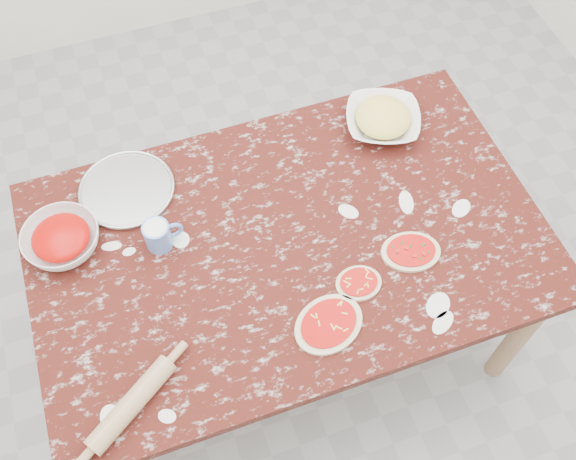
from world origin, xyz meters
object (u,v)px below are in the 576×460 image
(cheese_bowl, at_px, (382,121))
(flour_mug, at_px, (159,235))
(pizza_tray, at_px, (127,190))
(rolling_pin, at_px, (132,404))
(worktable, at_px, (288,252))
(sauce_bowl, at_px, (62,240))

(cheese_bowl, height_order, flour_mug, flour_mug)
(pizza_tray, distance_m, rolling_pin, 0.72)
(worktable, bearing_deg, sauce_bowl, 162.83)
(worktable, distance_m, rolling_pin, 0.68)
(sauce_bowl, xyz_separation_m, rolling_pin, (0.09, -0.57, -0.01))
(worktable, bearing_deg, flour_mug, 163.05)
(sauce_bowl, relative_size, rolling_pin, 0.81)
(sauce_bowl, xyz_separation_m, flour_mug, (0.28, -0.09, 0.01))
(flour_mug, bearing_deg, cheese_bowl, 13.82)
(sauce_bowl, height_order, flour_mug, flour_mug)
(worktable, xyz_separation_m, flour_mug, (-0.38, 0.12, 0.13))
(flour_mug, xyz_separation_m, rolling_pin, (-0.19, -0.48, -0.02))
(flour_mug, relative_size, rolling_pin, 0.42)
(pizza_tray, height_order, cheese_bowl, cheese_bowl)
(cheese_bowl, relative_size, rolling_pin, 0.87)
(rolling_pin, bearing_deg, pizza_tray, 79.36)
(worktable, distance_m, cheese_bowl, 0.57)
(pizza_tray, height_order, rolling_pin, rolling_pin)
(rolling_pin, bearing_deg, worktable, 32.48)
(flour_mug, bearing_deg, rolling_pin, -111.89)
(sauce_bowl, distance_m, cheese_bowl, 1.13)
(worktable, bearing_deg, pizza_tray, 141.50)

